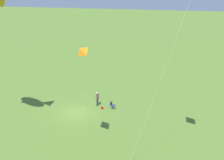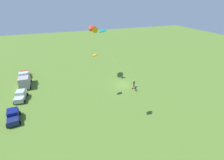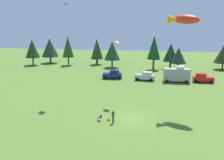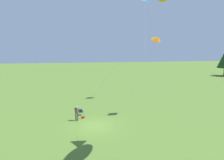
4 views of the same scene
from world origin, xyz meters
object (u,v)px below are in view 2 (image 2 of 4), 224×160
car_silver_compact (21,96)px  kite_delta_orange (94,55)px  folding_chair (135,89)px  kite_large_fish (93,29)px  car_navy_hatch (13,116)px  car_red_sedan (24,74)px  person_kite_flyer (134,83)px  van_motorhome_grey (25,80)px  backpack_on_grass (132,88)px  kite_delta_teal (102,30)px

car_silver_compact → kite_delta_orange: 17.79m
folding_chair → kite_large_fish: (10.29, 6.83, 12.32)m
kite_delta_orange → car_navy_hatch: bearing=102.0°
car_red_sedan → kite_large_fish: 22.25m
person_kite_flyer → van_motorhome_grey: bearing=-94.9°
folding_chair → kite_delta_orange: 12.73m
person_kite_flyer → car_red_sedan: (14.95, 25.00, -0.07)m
backpack_on_grass → kite_delta_teal: kite_delta_teal is taller
car_navy_hatch → kite_delta_teal: kite_delta_teal is taller
kite_delta_orange → car_silver_compact: bearing=76.0°
person_kite_flyer → van_motorhome_grey: van_motorhome_grey is taller
car_navy_hatch → kite_delta_orange: (3.37, -15.81, 8.32)m
person_kite_flyer → van_motorhome_grey: (9.59, 24.46, 0.62)m
backpack_on_grass → car_silver_compact: car_silver_compact is taller
backpack_on_grass → car_silver_compact: (3.76, 24.19, 0.84)m
car_silver_compact → van_motorhome_grey: bearing=3.2°
car_red_sedan → kite_delta_orange: (-15.70, -15.37, 8.32)m
kite_large_fish → backpack_on_grass: bearing=-144.2°
person_kite_flyer → car_navy_hatch: size_ratio=0.40×
person_kite_flyer → car_navy_hatch: 25.78m
car_silver_compact → folding_chair: bearing=-94.3°
folding_chair → kite_large_fish: 17.44m
car_silver_compact → kite_delta_teal: bearing=-123.2°
person_kite_flyer → car_silver_compact: size_ratio=0.40×
car_navy_hatch → kite_large_fish: bearing=-60.9°
car_silver_compact → car_red_sedan: size_ratio=1.02×
backpack_on_grass → kite_delta_orange: bearing=90.3°
van_motorhome_grey → car_silver_compact: bearing=176.2°
backpack_on_grass → van_motorhome_grey: size_ratio=0.06×
folding_chair → car_red_sedan: bearing=-104.9°
kite_large_fish → kite_delta_teal: 18.04m
folding_chair → car_silver_compact: (4.87, 24.41, 0.46)m
person_kite_flyer → backpack_on_grass: 1.35m
van_motorhome_grey → car_red_sedan: 5.43m
kite_delta_orange → kite_delta_teal: (-8.35, 0.84, 6.06)m
folding_chair → backpack_on_grass: bearing=-149.5°
kite_large_fish → kite_delta_teal: bearing=169.8°
car_navy_hatch → kite_large_fish: (12.61, -18.13, 11.86)m
car_navy_hatch → van_motorhome_grey: 13.77m
person_kite_flyer → folding_chair: (-1.81, 0.48, -0.53)m
car_navy_hatch → kite_large_fish: 25.07m
backpack_on_grass → folding_chair: bearing=-168.9°
van_motorhome_grey → kite_large_fish: size_ratio=0.40×
car_silver_compact → kite_delta_teal: size_ratio=0.28×
van_motorhome_grey → kite_large_fish: kite_large_fish is taller
folding_chair → kite_delta_orange: size_ratio=0.08×
car_silver_compact → van_motorhome_grey: (6.53, -0.43, 0.69)m
car_red_sedan → backpack_on_grass: bearing=60.9°
kite_delta_orange → kite_delta_teal: 10.35m
van_motorhome_grey → kite_delta_teal: size_ratio=0.34×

